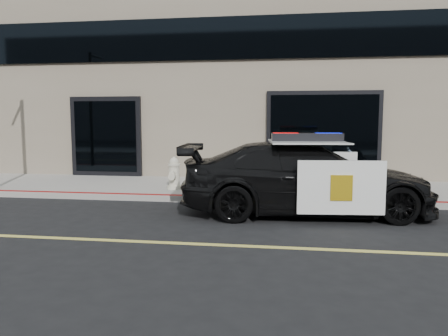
# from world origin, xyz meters

# --- Properties ---
(ground) EXTENTS (120.00, 120.00, 0.00)m
(ground) POSITION_xyz_m (0.00, 0.00, 0.00)
(ground) COLOR black
(ground) RESTS_ON ground
(sidewalk_n) EXTENTS (60.00, 3.50, 0.15)m
(sidewalk_n) POSITION_xyz_m (0.00, 5.25, 0.07)
(sidewalk_n) COLOR gray
(sidewalk_n) RESTS_ON ground
(building_n) EXTENTS (60.00, 7.00, 12.00)m
(building_n) POSITION_xyz_m (0.00, 10.50, 6.00)
(building_n) COLOR #756856
(building_n) RESTS_ON ground
(police_car) EXTENTS (3.12, 5.67, 1.73)m
(police_car) POSITION_xyz_m (-1.66, 2.59, 0.77)
(police_car) COLOR black
(police_car) RESTS_ON ground
(fire_hydrant) EXTENTS (0.39, 0.55, 0.87)m
(fire_hydrant) POSITION_xyz_m (-5.06, 4.53, 0.56)
(fire_hydrant) COLOR beige
(fire_hydrant) RESTS_ON sidewalk_n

